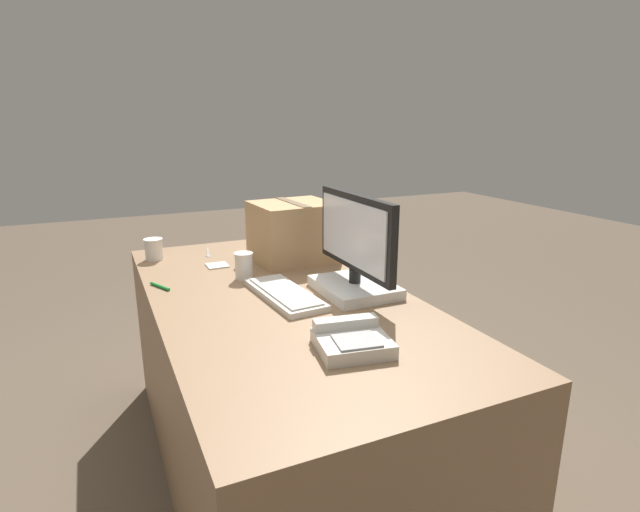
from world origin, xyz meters
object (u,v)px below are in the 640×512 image
object	(u,v)px
desk_phone	(352,340)
cardboard_box	(293,232)
sticky_note_pad	(217,265)
keyboard	(284,294)
spoon	(208,254)
monitor	(355,255)
paper_cup_left	(154,249)
pen_marker	(160,286)
paper_cup_right	(244,266)

from	to	relation	value
desk_phone	cardboard_box	bearing A→B (deg)	177.88
sticky_note_pad	desk_phone	bearing A→B (deg)	9.04
keyboard	spoon	size ratio (longest dim) A/B	2.50
monitor	cardboard_box	bearing A→B (deg)	-174.93
cardboard_box	sticky_note_pad	size ratio (longest dim) A/B	3.98
paper_cup_left	pen_marker	bearing A→B (deg)	-4.18
sticky_note_pad	pen_marker	bearing A→B (deg)	-53.71
desk_phone	cardboard_box	xyz separation A→B (m)	(-0.92, 0.19, 0.11)
monitor	paper_cup_right	distance (m)	0.48
monitor	pen_marker	distance (m)	0.76
pen_marker	paper_cup_right	bearing A→B (deg)	60.46
keyboard	sticky_note_pad	size ratio (longest dim) A/B	4.63
cardboard_box	sticky_note_pad	world-z (taller)	cardboard_box
desk_phone	paper_cup_right	xyz separation A→B (m)	(-0.75, -0.10, 0.03)
paper_cup_right	spoon	size ratio (longest dim) A/B	0.64
keyboard	sticky_note_pad	world-z (taller)	keyboard
pen_marker	keyboard	bearing A→B (deg)	27.96
paper_cup_right	cardboard_box	distance (m)	0.34
monitor	desk_phone	distance (m)	0.49
pen_marker	monitor	bearing A→B (deg)	36.26
paper_cup_right	sticky_note_pad	xyz separation A→B (m)	(-0.22, -0.06, -0.05)
paper_cup_right	monitor	bearing A→B (deg)	44.76
keyboard	desk_phone	world-z (taller)	desk_phone
paper_cup_left	sticky_note_pad	bearing A→B (deg)	46.52
paper_cup_right	sticky_note_pad	world-z (taller)	paper_cup_right
desk_phone	spoon	world-z (taller)	desk_phone
desk_phone	pen_marker	bearing A→B (deg)	-141.77
monitor	paper_cup_left	bearing A→B (deg)	-141.27
keyboard	spoon	xyz separation A→B (m)	(-0.72, -0.12, -0.01)
desk_phone	cardboard_box	distance (m)	0.95
paper_cup_right	desk_phone	bearing A→B (deg)	7.31
spoon	pen_marker	size ratio (longest dim) A/B	1.48
desk_phone	pen_marker	world-z (taller)	desk_phone
cardboard_box	pen_marker	world-z (taller)	cardboard_box
desk_phone	spoon	xyz separation A→B (m)	(-1.20, -0.15, -0.02)
spoon	paper_cup_left	bearing A→B (deg)	-80.73
paper_cup_right	pen_marker	distance (m)	0.33
desk_phone	cardboard_box	world-z (taller)	cardboard_box
cardboard_box	desk_phone	bearing A→B (deg)	-11.59
desk_phone	sticky_note_pad	bearing A→B (deg)	-161.49
pen_marker	spoon	bearing A→B (deg)	121.26
paper_cup_left	paper_cup_right	xyz separation A→B (m)	(0.45, 0.30, 0.01)
spoon	cardboard_box	world-z (taller)	cardboard_box
monitor	paper_cup_right	bearing A→B (deg)	-135.24
desk_phone	paper_cup_right	distance (m)	0.76
spoon	desk_phone	bearing A→B (deg)	17.99
keyboard	pen_marker	distance (m)	0.50
keyboard	pen_marker	xyz separation A→B (m)	(-0.30, -0.40, -0.01)
desk_phone	keyboard	bearing A→B (deg)	-167.54
spoon	paper_cup_right	bearing A→B (deg)	17.62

